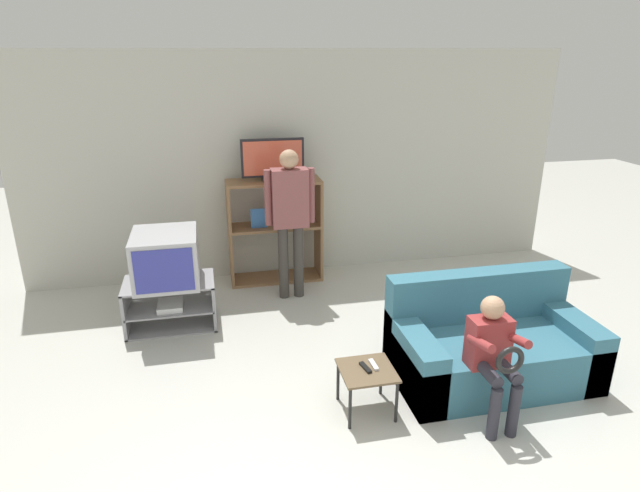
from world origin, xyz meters
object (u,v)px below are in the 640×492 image
(couch, at_px, (490,346))
(remote_control_black, at_px, (365,367))
(media_shelf, at_px, (275,230))
(remote_control_white, at_px, (374,365))
(television_main, at_px, (166,258))
(person_seated_child, at_px, (494,351))
(television_flat, at_px, (273,161))
(snack_table, at_px, (367,375))
(person_standing_adult, at_px, (290,210))
(tv_stand, at_px, (171,304))

(couch, bearing_deg, remote_control_black, -169.07)
(media_shelf, xyz_separation_m, remote_control_white, (0.38, -2.58, -0.25))
(remote_control_white, distance_m, couch, 1.10)
(television_main, xyz_separation_m, person_seated_child, (2.34, -1.97, -0.15))
(television_flat, relative_size, remote_control_white, 4.87)
(television_flat, height_order, remote_control_white, television_flat)
(media_shelf, bearing_deg, snack_table, -82.95)
(person_standing_adult, bearing_deg, television_main, -162.34)
(television_main, relative_size, couch, 0.42)
(snack_table, xyz_separation_m, person_standing_adult, (-0.22, 2.11, 0.68))
(person_seated_child, bearing_deg, person_standing_adult, 114.32)
(couch, bearing_deg, media_shelf, 121.43)
(remote_control_black, xyz_separation_m, person_standing_adult, (-0.21, 2.10, 0.62))
(tv_stand, relative_size, television_flat, 1.23)
(television_main, distance_m, couch, 3.04)
(television_flat, xyz_separation_m, person_standing_adult, (0.10, -0.51, -0.43))
(tv_stand, height_order, snack_table, tv_stand)
(media_shelf, height_order, remote_control_white, media_shelf)
(person_standing_adult, bearing_deg, remote_control_black, -84.24)
(tv_stand, xyz_separation_m, television_flat, (1.17, 0.92, 1.20))
(remote_control_white, bearing_deg, remote_control_black, -164.27)
(person_standing_adult, xyz_separation_m, person_seated_child, (1.07, -2.38, -0.43))
(tv_stand, relative_size, media_shelf, 0.72)
(remote_control_white, bearing_deg, person_seated_child, -23.13)
(tv_stand, bearing_deg, remote_control_white, -47.03)
(remote_control_white, bearing_deg, television_main, 130.68)
(television_main, distance_m, remote_control_black, 2.28)
(television_flat, bearing_deg, snack_table, -82.98)
(media_shelf, xyz_separation_m, person_standing_adult, (0.10, -0.51, 0.38))
(couch, bearing_deg, tv_stand, 150.79)
(snack_table, relative_size, remote_control_white, 2.78)
(tv_stand, relative_size, couch, 0.54)
(snack_table, bearing_deg, tv_stand, 131.26)
(tv_stand, relative_size, person_standing_adult, 0.53)
(person_seated_child, bearing_deg, couch, 60.74)
(couch, bearing_deg, person_seated_child, -119.26)
(media_shelf, xyz_separation_m, person_seated_child, (1.18, -2.88, -0.05))
(media_shelf, relative_size, person_seated_child, 1.26)
(television_main, height_order, media_shelf, media_shelf)
(tv_stand, height_order, media_shelf, media_shelf)
(television_flat, height_order, couch, television_flat)
(person_standing_adult, bearing_deg, couch, -54.16)
(person_standing_adult, bearing_deg, remote_control_white, -82.28)
(person_seated_child, bearing_deg, snack_table, 162.55)
(media_shelf, relative_size, snack_table, 3.02)
(tv_stand, distance_m, snack_table, 2.26)
(television_flat, bearing_deg, television_main, -141.93)
(couch, bearing_deg, person_standing_adult, 125.84)
(remote_control_white, height_order, couch, couch)
(television_flat, bearing_deg, media_shelf, -122.96)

